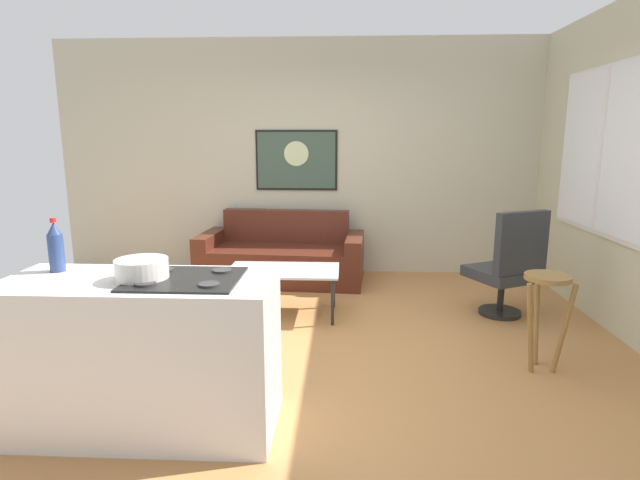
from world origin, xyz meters
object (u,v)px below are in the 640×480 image
couch (282,258)px  armchair (510,266)px  mixing_bowl (142,270)px  wall_painting (296,160)px  soda_bottle (56,248)px  bar_stool (546,298)px  coffee_table (283,273)px

couch → armchair: size_ratio=1.90×
mixing_bowl → armchair: bearing=36.8°
couch → mixing_bowl: size_ratio=6.78×
couch → wall_painting: wall_painting is taller
couch → mixing_bowl: 3.20m
couch → soda_bottle: (-0.94, -2.95, 0.76)m
couch → bar_stool: (2.15, -2.24, 0.27)m
wall_painting → coffee_table: bearing=-89.2°
mixing_bowl → wall_painting: size_ratio=0.29×
bar_stool → mixing_bowl: (-2.53, -0.87, 0.40)m
mixing_bowl → wall_painting: bearing=81.8°
coffee_table → bar_stool: (1.99, -1.05, 0.13)m
wall_painting → mixing_bowl: bearing=-98.2°
couch → coffee_table: (0.16, -1.18, 0.14)m
soda_bottle → bar_stool: bearing=12.9°
bar_stool → wall_painting: (-2.02, 2.67, 0.84)m
coffee_table → mixing_bowl: mixing_bowl is taller
bar_stool → wall_painting: bearing=127.0°
bar_stool → mixing_bowl: bearing=-161.0°
couch → soda_bottle: size_ratio=6.12×
coffee_table → bar_stool: size_ratio=1.46×
coffee_table → armchair: bearing=1.1°
coffee_table → soda_bottle: bearing=-122.0°
bar_stool → mixing_bowl: 2.70m
soda_bottle → mixing_bowl: (0.57, -0.16, -0.08)m
couch → wall_painting: (0.14, 0.44, 1.11)m
mixing_bowl → couch: bearing=83.1°
coffee_table → bar_stool: bearing=-27.9°
couch → armchair: armchair is taller
coffee_table → wall_painting: 1.89m
armchair → mixing_bowl: bearing=-143.2°
bar_stool → soda_bottle: (-3.10, -0.71, 0.49)m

